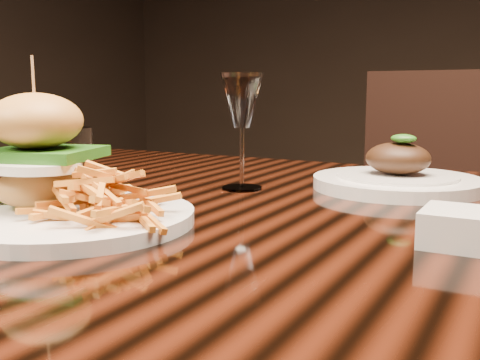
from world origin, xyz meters
The scene contains 7 objects.
dining_table centered at (0.00, 0.00, 0.67)m, with size 1.60×0.90×0.75m.
burger_plate centered at (-0.22, -0.20, 0.80)m, with size 0.27×0.27×0.18m.
ramekin centered at (0.18, -0.08, 0.77)m, with size 0.07×0.07×0.03m, color silver.
wine_glass centered at (-0.15, 0.09, 0.87)m, with size 0.06×0.06×0.17m.
water_tumbler centered at (-0.40, -0.01, 0.79)m, with size 0.07×0.07×0.09m, color white.
far_dish centered at (0.05, 0.20, 0.77)m, with size 0.25×0.25×0.08m.
chair_far centered at (0.00, 0.89, 0.54)m, with size 0.48×0.48×0.95m.
Camera 1 is at (0.24, -0.64, 0.90)m, focal length 42.00 mm.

